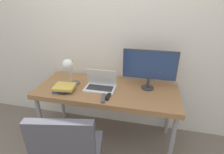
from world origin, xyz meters
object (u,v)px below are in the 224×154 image
object	(u,v)px
laptop	(100,85)
book_stack	(64,88)
game_controller	(63,91)
office_chair	(69,152)
monitor	(150,66)
desk_lamp	(69,67)

from	to	relation	value
laptop	book_stack	bearing A→B (deg)	-159.62
laptop	book_stack	distance (m)	0.43
game_controller	laptop	bearing A→B (deg)	27.54
office_chair	game_controller	size ratio (longest dim) A/B	7.16
monitor	game_controller	bearing A→B (deg)	-160.62
book_stack	game_controller	distance (m)	0.06
monitor	book_stack	xyz separation A→B (m)	(-0.96, -0.28, -0.24)
monitor	book_stack	size ratio (longest dim) A/B	2.39
game_controller	desk_lamp	bearing A→B (deg)	75.32
laptop	monitor	xyz separation A→B (m)	(0.55, 0.13, 0.23)
book_stack	game_controller	bearing A→B (deg)	-69.55
monitor	office_chair	world-z (taller)	monitor
desk_lamp	game_controller	world-z (taller)	desk_lamp
book_stack	monitor	bearing A→B (deg)	16.26
laptop	desk_lamp	distance (m)	0.42
laptop	book_stack	size ratio (longest dim) A/B	1.41
monitor	desk_lamp	bearing A→B (deg)	-167.57
game_controller	office_chair	bearing A→B (deg)	-61.28
monitor	desk_lamp	world-z (taller)	monitor
book_stack	game_controller	size ratio (longest dim) A/B	1.87
laptop	desk_lamp	size ratio (longest dim) A/B	0.97
monitor	laptop	bearing A→B (deg)	-166.89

